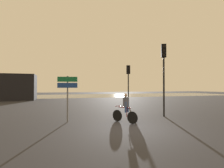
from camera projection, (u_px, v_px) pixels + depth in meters
ground_plane at (135, 130)px, 8.05m from camera, size 120.00×120.00×0.00m
water_strip at (73, 96)px, 38.70m from camera, size 80.00×16.00×0.01m
traffic_light_far_right at (128, 78)px, 18.22m from camera, size 0.37×0.39×4.24m
traffic_light_near_right at (164, 66)px, 11.78m from camera, size 0.39×0.41×4.88m
direction_sign_post at (67, 90)px, 9.79m from camera, size 1.09×0.21×2.60m
cyclist at (125, 108)px, 9.66m from camera, size 0.92×1.48×1.62m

